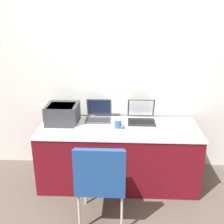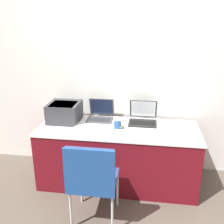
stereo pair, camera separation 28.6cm
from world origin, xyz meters
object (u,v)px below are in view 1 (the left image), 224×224
at_px(printer, 63,113).
at_px(coffee_cup, 118,123).
at_px(laptop_left, 99,116).
at_px(external_keyboard, 95,128).
at_px(laptop_right, 141,117).
at_px(chair, 101,177).
at_px(mouse, 122,127).

xyz_separation_m(printer, coffee_cup, (0.68, -0.12, -0.07)).
distance_m(printer, coffee_cup, 0.70).
height_order(laptop_left, external_keyboard, laptop_left).
height_order(laptop_right, external_keyboard, laptop_right).
bearing_deg(chair, mouse, 75.48).
distance_m(laptop_left, chair, 1.06).
bearing_deg(external_keyboard, coffee_cup, 8.46).
distance_m(coffee_cup, mouse, 0.07).
xyz_separation_m(laptop_right, coffee_cup, (-0.29, -0.23, -0.00)).
distance_m(external_keyboard, mouse, 0.32).
bearing_deg(laptop_right, coffee_cup, -141.92).
height_order(mouse, chair, chair).
bearing_deg(external_keyboard, laptop_left, 87.06).
relative_size(coffee_cup, mouse, 1.71).
height_order(laptop_left, chair, laptop_left).
height_order(laptop_left, mouse, laptop_left).
xyz_separation_m(external_keyboard, coffee_cup, (0.27, 0.04, 0.04)).
distance_m(printer, external_keyboard, 0.46).
relative_size(printer, external_keyboard, 0.80).
distance_m(printer, laptop_right, 0.98).
bearing_deg(laptop_right, chair, -113.13).
bearing_deg(laptop_right, mouse, -132.69).
bearing_deg(laptop_left, printer, -163.77).
distance_m(printer, chair, 1.09).
height_order(laptop_right, chair, laptop_right).
xyz_separation_m(laptop_left, coffee_cup, (0.25, -0.25, -0.00)).
relative_size(laptop_left, laptop_right, 0.95).
height_order(laptop_right, coffee_cup, laptop_right).
bearing_deg(external_keyboard, mouse, 1.91).
xyz_separation_m(printer, laptop_left, (0.43, 0.12, -0.07)).
bearing_deg(external_keyboard, printer, 158.50).
bearing_deg(laptop_left, external_keyboard, -92.94).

